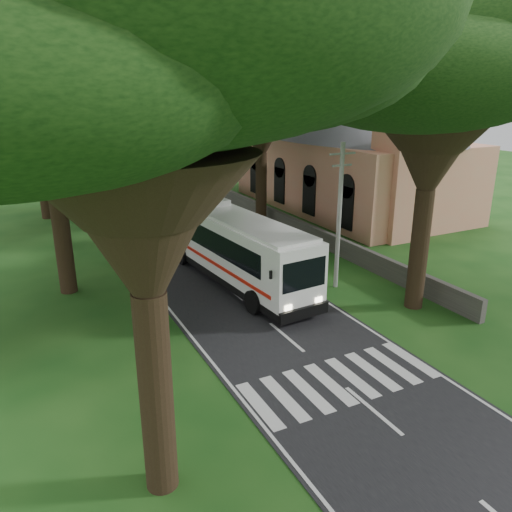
{
  "coord_description": "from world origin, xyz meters",
  "views": [
    {
      "loc": [
        -10.22,
        -15.28,
        10.63
      ],
      "look_at": [
        0.99,
        7.0,
        2.2
      ],
      "focal_mm": 35.0,
      "sensor_mm": 36.0,
      "label": 1
    }
  ],
  "objects_px": {
    "pole_near": "(339,214)",
    "pole_mid": "(205,165)",
    "distant_car_c": "(89,158)",
    "pedestrian": "(159,312)",
    "coach_bus": "(233,245)",
    "distant_car_a": "(105,185)",
    "pole_far": "(145,144)",
    "church": "(350,155)",
    "distant_car_b": "(71,173)"
  },
  "relations": [
    {
      "from": "distant_car_c",
      "to": "pedestrian",
      "type": "bearing_deg",
      "value": 91.39
    },
    {
      "from": "pedestrian",
      "to": "pole_near",
      "type": "bearing_deg",
      "value": -73.86
    },
    {
      "from": "distant_car_b",
      "to": "distant_car_c",
      "type": "height_order",
      "value": "distant_car_c"
    },
    {
      "from": "pole_far",
      "to": "distant_car_c",
      "type": "distance_m",
      "value": 18.36
    },
    {
      "from": "church",
      "to": "coach_bus",
      "type": "xyz_separation_m",
      "value": [
        -17.07,
        -12.04,
        -2.79
      ]
    },
    {
      "from": "distant_car_b",
      "to": "pole_mid",
      "type": "bearing_deg",
      "value": -60.93
    },
    {
      "from": "coach_bus",
      "to": "distant_car_b",
      "type": "bearing_deg",
      "value": 90.35
    },
    {
      "from": "pole_mid",
      "to": "pole_far",
      "type": "bearing_deg",
      "value": 90.0
    },
    {
      "from": "pole_mid",
      "to": "coach_bus",
      "type": "bearing_deg",
      "value": -105.92
    },
    {
      "from": "distant_car_a",
      "to": "coach_bus",
      "type": "bearing_deg",
      "value": 79.59
    },
    {
      "from": "pole_near",
      "to": "pole_mid",
      "type": "distance_m",
      "value": 20.0
    },
    {
      "from": "pedestrian",
      "to": "church",
      "type": "bearing_deg",
      "value": -41.27
    },
    {
      "from": "distant_car_a",
      "to": "distant_car_c",
      "type": "relative_size",
      "value": 0.88
    },
    {
      "from": "pole_mid",
      "to": "pedestrian",
      "type": "xyz_separation_m",
      "value": [
        -10.29,
        -20.49,
        -3.39
      ]
    },
    {
      "from": "pole_near",
      "to": "church",
      "type": "bearing_deg",
      "value": 51.5
    },
    {
      "from": "church",
      "to": "pole_mid",
      "type": "relative_size",
      "value": 3.0
    },
    {
      "from": "church",
      "to": "distant_car_b",
      "type": "bearing_deg",
      "value": 126.41
    },
    {
      "from": "pole_mid",
      "to": "distant_car_a",
      "type": "xyz_separation_m",
      "value": [
        -6.3,
        13.51,
        -3.51
      ]
    },
    {
      "from": "coach_bus",
      "to": "pole_far",
      "type": "bearing_deg",
      "value": 77.63
    },
    {
      "from": "church",
      "to": "pole_far",
      "type": "xyz_separation_m",
      "value": [
        -12.36,
        24.45,
        -0.73
      ]
    },
    {
      "from": "church",
      "to": "pole_mid",
      "type": "bearing_deg",
      "value": 160.19
    },
    {
      "from": "pole_near",
      "to": "distant_car_b",
      "type": "xyz_separation_m",
      "value": [
        -8.5,
        43.84,
        -3.56
      ]
    },
    {
      "from": "pole_far",
      "to": "coach_bus",
      "type": "bearing_deg",
      "value": -97.35
    },
    {
      "from": "distant_car_b",
      "to": "pedestrian",
      "type": "xyz_separation_m",
      "value": [
        -1.79,
        -44.32,
        0.18
      ]
    },
    {
      "from": "coach_bus",
      "to": "distant_car_c",
      "type": "distance_m",
      "value": 54.04
    },
    {
      "from": "distant_car_c",
      "to": "pole_mid",
      "type": "bearing_deg",
      "value": 103.75
    },
    {
      "from": "pole_mid",
      "to": "pedestrian",
      "type": "bearing_deg",
      "value": -116.67
    },
    {
      "from": "pole_near",
      "to": "distant_car_c",
      "type": "relative_size",
      "value": 1.87
    },
    {
      "from": "church",
      "to": "pole_far",
      "type": "distance_m",
      "value": 27.41
    },
    {
      "from": "church",
      "to": "pole_near",
      "type": "height_order",
      "value": "church"
    },
    {
      "from": "distant_car_a",
      "to": "distant_car_c",
      "type": "bearing_deg",
      "value": -108.52
    },
    {
      "from": "coach_bus",
      "to": "distant_car_c",
      "type": "bearing_deg",
      "value": 84.41
    },
    {
      "from": "pole_mid",
      "to": "coach_bus",
      "type": "relative_size",
      "value": 0.59
    },
    {
      "from": "church",
      "to": "coach_bus",
      "type": "relative_size",
      "value": 1.78
    },
    {
      "from": "church",
      "to": "distant_car_a",
      "type": "bearing_deg",
      "value": 136.09
    },
    {
      "from": "coach_bus",
      "to": "pole_near",
      "type": "bearing_deg",
      "value": -41.69
    },
    {
      "from": "pole_mid",
      "to": "distant_car_a",
      "type": "distance_m",
      "value": 15.32
    },
    {
      "from": "church",
      "to": "pole_near",
      "type": "distance_m",
      "value": 19.88
    },
    {
      "from": "church",
      "to": "pedestrian",
      "type": "height_order",
      "value": "church"
    },
    {
      "from": "pole_mid",
      "to": "distant_car_c",
      "type": "bearing_deg",
      "value": 96.34
    },
    {
      "from": "coach_bus",
      "to": "pedestrian",
      "type": "bearing_deg",
      "value": -149.5
    },
    {
      "from": "distant_car_c",
      "to": "pedestrian",
      "type": "height_order",
      "value": "pedestrian"
    },
    {
      "from": "pole_near",
      "to": "coach_bus",
      "type": "xyz_separation_m",
      "value": [
        -4.71,
        3.5,
        -2.07
      ]
    },
    {
      "from": "church",
      "to": "pole_near",
      "type": "xyz_separation_m",
      "value": [
        -12.36,
        -15.55,
        -0.73
      ]
    },
    {
      "from": "pole_mid",
      "to": "pole_far",
      "type": "height_order",
      "value": "same"
    },
    {
      "from": "distant_car_a",
      "to": "distant_car_c",
      "type": "xyz_separation_m",
      "value": [
        2.13,
        24.01,
        -0.02
      ]
    },
    {
      "from": "church",
      "to": "distant_car_c",
      "type": "height_order",
      "value": "church"
    },
    {
      "from": "church",
      "to": "pole_near",
      "type": "relative_size",
      "value": 3.0
    },
    {
      "from": "pole_near",
      "to": "distant_car_c",
      "type": "distance_m",
      "value": 57.78
    },
    {
      "from": "church",
      "to": "pole_mid",
      "type": "xyz_separation_m",
      "value": [
        -12.36,
        4.45,
        -0.73
      ]
    }
  ]
}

